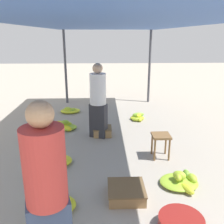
{
  "coord_description": "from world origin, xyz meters",
  "views": [
    {
      "loc": [
        -0.17,
        -1.0,
        2.27
      ],
      "look_at": [
        0.0,
        3.57,
        0.85
      ],
      "focal_mm": 40.0,
      "sensor_mm": 36.0,
      "label": 1
    }
  ],
  "objects_px": {
    "crate_mid": "(103,131)",
    "shopper_walking_mid": "(98,100)",
    "vendor_foreground": "(47,192)",
    "stool": "(161,139)",
    "crate_near": "(126,192)",
    "banana_pile_left_3": "(70,110)",
    "banana_pile_right_0": "(181,181)",
    "banana_pile_left_2": "(55,203)",
    "banana_pile_right_1": "(138,117)",
    "banana_pile_left_0": "(66,126)",
    "banana_pile_left_1": "(55,160)",
    "basin_black": "(181,224)"
  },
  "relations": [
    {
      "from": "crate_mid",
      "to": "shopper_walking_mid",
      "type": "xyz_separation_m",
      "value": [
        -0.09,
        -0.09,
        0.78
      ]
    },
    {
      "from": "vendor_foreground",
      "to": "shopper_walking_mid",
      "type": "height_order",
      "value": "vendor_foreground"
    },
    {
      "from": "banana_pile_left_1",
      "to": "banana_pile_left_3",
      "type": "xyz_separation_m",
      "value": [
        -0.11,
        3.18,
        -0.0
      ]
    },
    {
      "from": "vendor_foreground",
      "to": "banana_pile_left_0",
      "type": "bearing_deg",
      "value": 96.25
    },
    {
      "from": "banana_pile_left_2",
      "to": "shopper_walking_mid",
      "type": "height_order",
      "value": "shopper_walking_mid"
    },
    {
      "from": "banana_pile_left_0",
      "to": "banana_pile_left_1",
      "type": "bearing_deg",
      "value": -88.52
    },
    {
      "from": "banana_pile_left_1",
      "to": "crate_mid",
      "type": "relative_size",
      "value": 1.49
    },
    {
      "from": "banana_pile_left_2",
      "to": "banana_pile_left_3",
      "type": "distance_m",
      "value": 4.43
    },
    {
      "from": "basin_black",
      "to": "banana_pile_left_3",
      "type": "xyz_separation_m",
      "value": [
        -1.93,
        4.89,
        -0.02
      ]
    },
    {
      "from": "stool",
      "to": "crate_near",
      "type": "distance_m",
      "value": 1.48
    },
    {
      "from": "vendor_foreground",
      "to": "basin_black",
      "type": "xyz_separation_m",
      "value": [
        1.43,
        0.5,
        -0.83
      ]
    },
    {
      "from": "banana_pile_left_1",
      "to": "crate_near",
      "type": "distance_m",
      "value": 1.61
    },
    {
      "from": "banana_pile_left_2",
      "to": "banana_pile_left_3",
      "type": "relative_size",
      "value": 1.18
    },
    {
      "from": "vendor_foreground",
      "to": "crate_mid",
      "type": "xyz_separation_m",
      "value": [
        0.49,
        3.55,
        -0.82
      ]
    },
    {
      "from": "stool",
      "to": "crate_mid",
      "type": "bearing_deg",
      "value": 133.78
    },
    {
      "from": "vendor_foreground",
      "to": "banana_pile_left_1",
      "type": "distance_m",
      "value": 2.4
    },
    {
      "from": "stool",
      "to": "shopper_walking_mid",
      "type": "bearing_deg",
      "value": 138.35
    },
    {
      "from": "banana_pile_left_0",
      "to": "banana_pile_left_2",
      "type": "height_order",
      "value": "banana_pile_left_0"
    },
    {
      "from": "stool",
      "to": "basin_black",
      "type": "height_order",
      "value": "stool"
    },
    {
      "from": "banana_pile_left_3",
      "to": "crate_near",
      "type": "xyz_separation_m",
      "value": [
        1.33,
        -4.23,
        0.03
      ]
    },
    {
      "from": "banana_pile_right_0",
      "to": "stool",
      "type": "bearing_deg",
      "value": 97.27
    },
    {
      "from": "crate_mid",
      "to": "shopper_walking_mid",
      "type": "height_order",
      "value": "shopper_walking_mid"
    },
    {
      "from": "banana_pile_left_2",
      "to": "banana_pile_right_0",
      "type": "distance_m",
      "value": 1.94
    },
    {
      "from": "banana_pile_left_0",
      "to": "banana_pile_right_0",
      "type": "xyz_separation_m",
      "value": [
        2.16,
        -2.52,
        -0.0
      ]
    },
    {
      "from": "banana_pile_left_1",
      "to": "banana_pile_right_1",
      "type": "distance_m",
      "value": 3.04
    },
    {
      "from": "banana_pile_left_1",
      "to": "banana_pile_right_0",
      "type": "relative_size",
      "value": 1.02
    },
    {
      "from": "stool",
      "to": "banana_pile_left_3",
      "type": "height_order",
      "value": "stool"
    },
    {
      "from": "banana_pile_left_3",
      "to": "banana_pile_right_0",
      "type": "distance_m",
      "value": 4.53
    },
    {
      "from": "banana_pile_right_1",
      "to": "banana_pile_left_3",
      "type": "bearing_deg",
      "value": 158.66
    },
    {
      "from": "banana_pile_left_3",
      "to": "shopper_walking_mid",
      "type": "height_order",
      "value": "shopper_walking_mid"
    },
    {
      "from": "vendor_foreground",
      "to": "banana_pile_right_0",
      "type": "relative_size",
      "value": 2.87
    },
    {
      "from": "banana_pile_right_1",
      "to": "banana_pile_right_0",
      "type": "bearing_deg",
      "value": -85.4
    },
    {
      "from": "stool",
      "to": "banana_pile_left_3",
      "type": "xyz_separation_m",
      "value": [
        -2.1,
        3.0,
        -0.31
      ]
    },
    {
      "from": "banana_pile_right_0",
      "to": "banana_pile_right_1",
      "type": "xyz_separation_m",
      "value": [
        -0.26,
        3.18,
        -0.0
      ]
    },
    {
      "from": "banana_pile_left_3",
      "to": "vendor_foreground",
      "type": "bearing_deg",
      "value": -84.75
    },
    {
      "from": "vendor_foreground",
      "to": "crate_near",
      "type": "distance_m",
      "value": 1.65
    },
    {
      "from": "banana_pile_right_0",
      "to": "crate_near",
      "type": "relative_size",
      "value": 1.16
    },
    {
      "from": "stool",
      "to": "banana_pile_right_1",
      "type": "distance_m",
      "value": 2.26
    },
    {
      "from": "banana_pile_left_3",
      "to": "crate_mid",
      "type": "height_order",
      "value": "crate_mid"
    },
    {
      "from": "banana_pile_left_2",
      "to": "crate_near",
      "type": "bearing_deg",
      "value": 10.93
    },
    {
      "from": "stool",
      "to": "basin_black",
      "type": "xyz_separation_m",
      "value": [
        -0.17,
        -1.89,
        -0.28
      ]
    },
    {
      "from": "vendor_foreground",
      "to": "basin_black",
      "type": "bearing_deg",
      "value": 19.16
    },
    {
      "from": "banana_pile_left_0",
      "to": "banana_pile_left_2",
      "type": "relative_size",
      "value": 0.81
    },
    {
      "from": "crate_near",
      "to": "crate_mid",
      "type": "relative_size",
      "value": 1.26
    },
    {
      "from": "banana_pile_right_0",
      "to": "crate_mid",
      "type": "distance_m",
      "value": 2.44
    },
    {
      "from": "stool",
      "to": "banana_pile_left_0",
      "type": "relative_size",
      "value": 0.82
    },
    {
      "from": "crate_mid",
      "to": "shopper_walking_mid",
      "type": "bearing_deg",
      "value": -135.49
    },
    {
      "from": "banana_pile_left_1",
      "to": "banana_pile_left_3",
      "type": "relative_size",
      "value": 1.07
    },
    {
      "from": "banana_pile_left_1",
      "to": "banana_pile_right_0",
      "type": "xyz_separation_m",
      "value": [
        2.11,
        -0.77,
        0.01
      ]
    },
    {
      "from": "stool",
      "to": "banana_pile_left_2",
      "type": "distance_m",
      "value": 2.29
    }
  ]
}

